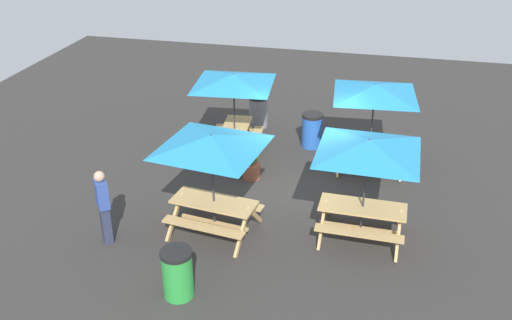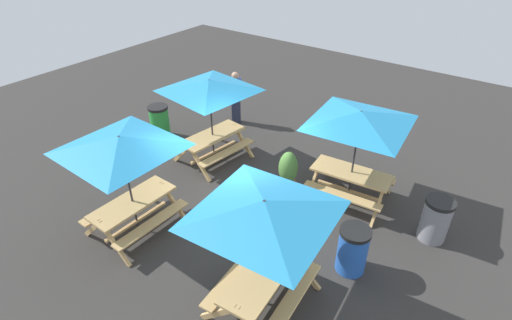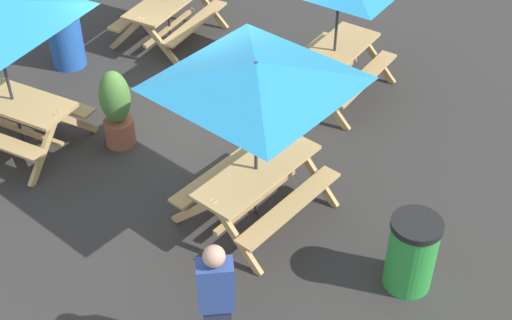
# 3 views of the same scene
# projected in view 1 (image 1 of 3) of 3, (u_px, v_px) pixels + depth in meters

# --- Properties ---
(ground_plane) EXTENTS (24.00, 24.00, 0.00)m
(ground_plane) POSITION_uv_depth(u_px,v_px,m) (298.00, 193.00, 13.81)
(ground_plane) COLOR #33302D
(ground_plane) RESTS_ON ground
(picnic_table_0) EXTENTS (2.82, 2.82, 2.34)m
(picnic_table_0) POSITION_uv_depth(u_px,v_px,m) (234.00, 85.00, 14.81)
(picnic_table_0) COLOR tan
(picnic_table_0) RESTS_ON ground
(picnic_table_1) EXTENTS (2.82, 2.82, 2.34)m
(picnic_table_1) POSITION_uv_depth(u_px,v_px,m) (375.00, 96.00, 14.13)
(picnic_table_1) COLOR tan
(picnic_table_1) RESTS_ON ground
(picnic_table_2) EXTENTS (2.80, 2.80, 2.34)m
(picnic_table_2) POSITION_uv_depth(u_px,v_px,m) (212.00, 149.00, 11.48)
(picnic_table_2) COLOR tan
(picnic_table_2) RESTS_ON ground
(picnic_table_3) EXTENTS (2.83, 2.83, 2.34)m
(picnic_table_3) POSITION_uv_depth(u_px,v_px,m) (368.00, 154.00, 11.29)
(picnic_table_3) COLOR tan
(picnic_table_3) RESTS_ON ground
(trash_bin_green) EXTENTS (0.59, 0.59, 0.98)m
(trash_bin_green) POSITION_uv_depth(u_px,v_px,m) (178.00, 273.00, 10.33)
(trash_bin_green) COLOR green
(trash_bin_green) RESTS_ON ground
(trash_bin_blue) EXTENTS (0.59, 0.59, 0.98)m
(trash_bin_blue) POSITION_uv_depth(u_px,v_px,m) (312.00, 130.00, 15.92)
(trash_bin_blue) COLOR blue
(trash_bin_blue) RESTS_ON ground
(trash_bin_gray) EXTENTS (0.59, 0.59, 0.98)m
(trash_bin_gray) POSITION_uv_depth(u_px,v_px,m) (258.00, 111.00, 17.16)
(trash_bin_gray) COLOR gray
(trash_bin_gray) RESTS_ON ground
(potted_plant_0) EXTENTS (0.45, 0.45, 1.22)m
(potted_plant_0) POSITION_uv_depth(u_px,v_px,m) (251.00, 156.00, 14.22)
(potted_plant_0) COLOR #935138
(potted_plant_0) RESTS_ON ground
(person_standing) EXTENTS (0.40, 0.42, 1.67)m
(person_standing) POSITION_uv_depth(u_px,v_px,m) (103.00, 205.00, 11.66)
(person_standing) COLOR #2D334C
(person_standing) RESTS_ON ground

